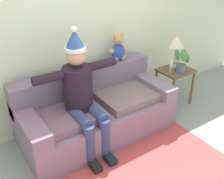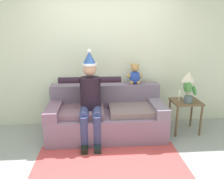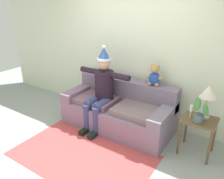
% 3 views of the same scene
% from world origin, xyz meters
% --- Properties ---
extents(back_wall, '(7.00, 0.10, 2.70)m').
position_xyz_m(back_wall, '(0.00, 1.55, 1.35)').
color(back_wall, silver).
rests_on(back_wall, ground_plane).
extents(couch, '(1.97, 0.89, 0.84)m').
position_xyz_m(couch, '(0.00, 1.03, 0.33)').
color(couch, gray).
rests_on(couch, ground_plane).
extents(person_seated, '(1.02, 0.77, 1.50)m').
position_xyz_m(person_seated, '(-0.27, 0.86, 0.76)').
color(person_seated, black).
rests_on(person_seated, ground_plane).
extents(teddy_bear, '(0.29, 0.17, 0.38)m').
position_xyz_m(teddy_bear, '(0.54, 1.30, 1.01)').
color(teddy_bear, '#2743A7').
rests_on(teddy_bear, couch).
extents(side_table, '(0.49, 0.43, 0.59)m').
position_xyz_m(side_table, '(1.41, 1.00, 0.48)').
color(side_table, brown).
rests_on(side_table, ground_plane).
extents(table_lamp, '(0.24, 0.24, 0.51)m').
position_xyz_m(table_lamp, '(1.45, 1.08, 0.98)').
color(table_lamp, '#B0AF97').
rests_on(table_lamp, side_table).
extents(potted_plant, '(0.27, 0.25, 0.39)m').
position_xyz_m(potted_plant, '(1.40, 0.90, 0.76)').
color(potted_plant, '#4E6063').
rests_on(potted_plant, side_table).
extents(candle_tall, '(0.04, 0.04, 0.20)m').
position_xyz_m(candle_tall, '(1.27, 0.98, 0.71)').
color(candle_tall, beige).
rests_on(candle_tall, side_table).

